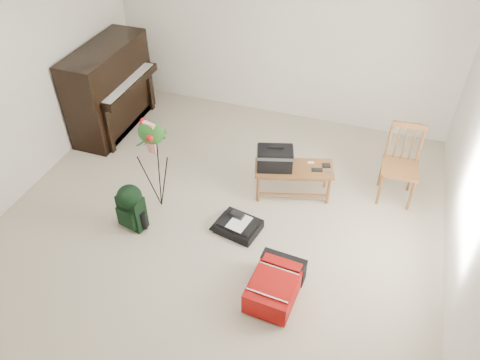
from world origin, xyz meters
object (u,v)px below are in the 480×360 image
at_px(red_suitcase, 276,282).
at_px(green_backpack, 131,205).
at_px(bench, 281,159).
at_px(flower_stand, 156,166).
at_px(dining_chair, 401,165).
at_px(black_duffel, 238,225).
at_px(piano, 111,90).

height_order(red_suitcase, green_backpack, green_backpack).
distance_m(red_suitcase, green_backpack, 1.85).
relative_size(bench, flower_stand, 0.82).
bearing_deg(dining_chair, green_backpack, -154.39).
xyz_separation_m(bench, black_duffel, (-0.26, -0.81, -0.44)).
bearing_deg(red_suitcase, bench, 108.08).
bearing_deg(green_backpack, piano, 138.25).
bearing_deg(piano, green_backpack, -54.59).
height_order(piano, black_duffel, piano).
relative_size(dining_chair, flower_stand, 0.79).
xyz_separation_m(bench, red_suitcase, (0.37, -1.50, -0.36)).
height_order(bench, flower_stand, flower_stand).
bearing_deg(dining_chair, bench, -166.88).
bearing_deg(flower_stand, dining_chair, 35.57).
bearing_deg(flower_stand, red_suitcase, -12.21).
relative_size(piano, red_suitcase, 2.18).
relative_size(black_duffel, green_backpack, 0.91).
bearing_deg(green_backpack, red_suitcase, 1.38).
distance_m(piano, green_backpack, 2.21).
xyz_separation_m(piano, bench, (2.70, -0.66, -0.09)).
xyz_separation_m(green_backpack, flower_stand, (0.14, 0.42, 0.28)).
relative_size(bench, red_suitcase, 1.46).
bearing_deg(black_duffel, dining_chair, 47.61).
bearing_deg(green_backpack, black_duffel, 28.32).
distance_m(green_backpack, flower_stand, 0.52).
xyz_separation_m(dining_chair, black_duffel, (-1.63, -1.20, -0.40)).
relative_size(bench, green_backpack, 1.73).
bearing_deg(bench, flower_stand, -167.65).
bearing_deg(red_suitcase, flower_stand, 158.85).
height_order(bench, black_duffel, bench).
relative_size(black_duffel, flower_stand, 0.43).
distance_m(dining_chair, flower_stand, 2.88).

